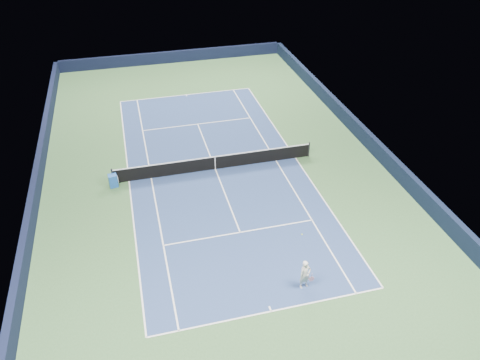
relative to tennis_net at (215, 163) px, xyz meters
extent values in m
plane|color=#355C32|center=(0.00, 0.00, -0.50)|extent=(40.00, 40.00, 0.00)
cube|color=black|center=(0.00, 19.82, 0.05)|extent=(22.00, 0.35, 1.10)
cube|color=black|center=(10.82, 0.00, 0.05)|extent=(0.35, 40.00, 1.10)
cube|color=black|center=(-10.82, 0.00, 0.05)|extent=(0.35, 40.00, 1.10)
cube|color=navy|center=(0.00, 0.00, -0.50)|extent=(10.97, 23.77, 0.01)
cube|color=white|center=(0.00, 11.88, -0.50)|extent=(10.97, 0.08, 0.00)
cube|color=white|center=(0.00, -11.88, -0.50)|extent=(10.97, 0.08, 0.00)
cube|color=white|center=(5.49, 0.00, -0.50)|extent=(0.08, 23.77, 0.00)
cube|color=white|center=(-5.49, 0.00, -0.50)|extent=(0.08, 23.77, 0.00)
cube|color=white|center=(4.12, 0.00, -0.50)|extent=(0.08, 23.77, 0.00)
cube|color=white|center=(-4.12, 0.00, -0.50)|extent=(0.08, 23.77, 0.00)
cube|color=white|center=(0.00, 6.40, -0.50)|extent=(8.23, 0.08, 0.00)
cube|color=white|center=(0.00, -6.40, -0.50)|extent=(8.23, 0.08, 0.00)
cube|color=white|center=(0.00, 0.00, -0.50)|extent=(0.08, 12.80, 0.00)
cube|color=white|center=(0.00, 11.73, -0.50)|extent=(0.08, 0.30, 0.00)
cube|color=white|center=(0.00, -11.73, -0.50)|extent=(0.08, 0.30, 0.00)
cylinder|color=black|center=(-6.40, 0.00, 0.03)|extent=(0.10, 0.10, 1.07)
cylinder|color=black|center=(6.40, 0.00, 0.03)|extent=(0.10, 0.10, 1.07)
cube|color=black|center=(0.00, 0.00, -0.05)|extent=(12.80, 0.03, 0.91)
cube|color=white|center=(0.00, 0.00, 0.44)|extent=(12.80, 0.04, 0.06)
cube|color=white|center=(0.00, 0.00, -0.05)|extent=(0.05, 0.04, 0.91)
cube|color=#1B50A6|center=(-6.40, -0.31, -0.09)|extent=(0.56, 0.53, 0.82)
cube|color=silver|center=(-6.11, -0.31, -0.05)|extent=(0.06, 0.37, 0.37)
imported|color=silver|center=(1.93, -10.86, 0.28)|extent=(0.63, 0.47, 1.55)
cylinder|color=pink|center=(2.25, -10.91, 0.20)|extent=(0.03, 0.03, 0.26)
cylinder|color=black|center=(2.25, -10.91, -0.04)|extent=(0.26, 0.02, 0.26)
cylinder|color=pink|center=(2.25, -10.91, -0.04)|extent=(0.28, 0.03, 0.28)
sphere|color=#B6D12C|center=(2.03, -9.86, 1.85)|extent=(0.07, 0.07, 0.07)
camera|label=1|loc=(-4.78, -24.83, 16.05)|focal=35.00mm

